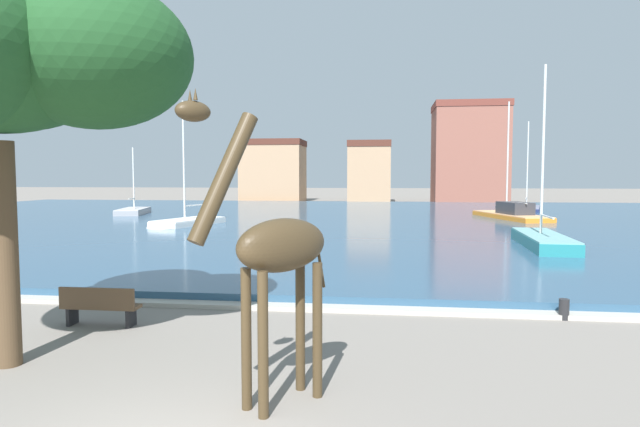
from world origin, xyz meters
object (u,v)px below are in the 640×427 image
Objects in this scene: sailboat_white at (183,224)px; sailboat_orange at (507,215)px; sailboat_grey at (135,212)px; park_bench at (100,305)px; shade_tree at (7,54)px; sailboat_navy at (526,209)px; giraffe_statue at (275,252)px; mooring_bollard at (564,309)px; sailboat_teal at (540,241)px.

sailboat_orange is at bearing 22.38° from sailboat_white.
sailboat_grey is 3.42× the size of park_bench.
sailboat_orange reaches higher than park_bench.
park_bench is (6.30, -21.24, 0.10)m from sailboat_white.
shade_tree is at bearing -75.51° from sailboat_white.
sailboat_navy is 11.07m from sailboat_orange.
shade_tree reaches higher than sailboat_grey.
sailboat_navy reaches higher than shade_tree.
shade_tree reaches higher than giraffe_statue.
sailboat_white is 25.77m from mooring_bollard.
sailboat_navy reaches higher than mooring_bollard.
sailboat_white is 1.15× the size of shade_tree.
park_bench is (-13.49, -14.06, 0.03)m from sailboat_teal.
giraffe_statue is 6.39m from park_bench.
sailboat_navy is 39.57m from mooring_bollard.
sailboat_navy reaches higher than park_bench.
sailboat_grey is at bearing 130.76° from mooring_bollard.
sailboat_orange is (-3.98, -10.32, 0.16)m from sailboat_navy.
sailboat_teal is at bearing -31.47° from sailboat_grey.
sailboat_navy is (25.77, 19.29, -0.04)m from sailboat_white.
sailboat_white is at bearing 106.52° from park_bench.
sailboat_white reaches higher than park_bench.
sailboat_grey is at bearing 129.34° from sailboat_white.
sailboat_white is 4.54× the size of park_bench.
shade_tree is 12.96m from mooring_bollard.
sailboat_navy is at bearing 36.82° from sailboat_white.
sailboat_teal is at bearing 77.38° from mooring_bollard.
shade_tree is 14.25× the size of mooring_bollard.
sailboat_teal is at bearing 46.18° from park_bench.
sailboat_navy reaches higher than sailboat_teal.
shade_tree is (-19.62, -43.07, 5.24)m from sailboat_navy.
sailboat_teal is 19.48m from park_bench.
sailboat_teal reaches higher than mooring_bollard.
sailboat_navy is at bearing 64.34° from park_bench.
sailboat_orange is 1.37× the size of shade_tree.
sailboat_grey reaches higher than park_bench.
sailboat_white is 25.11m from shade_tree.
park_bench reaches higher than mooring_bollard.
sailboat_white reaches higher than giraffe_statue.
sailboat_white is at bearing -143.18° from sailboat_navy.
sailboat_teal is (-5.98, -26.47, 0.11)m from sailboat_navy.
giraffe_statue is at bearing -61.01° from sailboat_grey.
sailboat_navy is at bearing 71.75° from giraffe_statue.
sailboat_white is 0.96× the size of sailboat_navy.
mooring_bollard is (25.18, -29.21, -0.16)m from sailboat_grey.
sailboat_teal is at bearing -97.07° from sailboat_orange.
sailboat_teal reaches higher than giraffe_statue.
shade_tree is (-5.04, 1.14, 3.26)m from giraffe_statue.
sailboat_white is 1.33× the size of sailboat_grey.
shade_tree is (6.14, -23.78, 5.20)m from sailboat_white.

